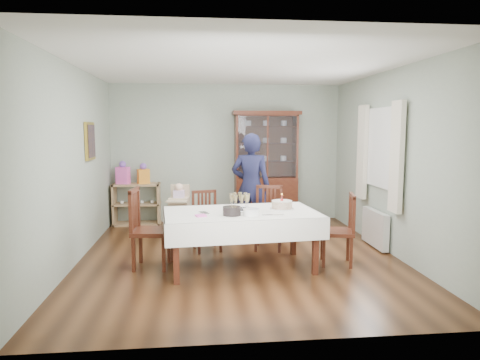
{
  "coord_description": "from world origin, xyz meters",
  "views": [
    {
      "loc": [
        -0.59,
        -5.97,
        1.84
      ],
      "look_at": [
        0.03,
        0.2,
        1.09
      ],
      "focal_mm": 32.0,
      "sensor_mm": 36.0,
      "label": 1
    }
  ],
  "objects": [
    {
      "name": "dining_table",
      "position": [
        -0.02,
        -0.49,
        0.38
      ],
      "size": [
        2.1,
        1.33,
        0.76
      ],
      "rotation": [
        0.0,
        0.0,
        0.09
      ],
      "color": "#4E2613",
      "rests_on": "floor"
    },
    {
      "name": "champagne_tray",
      "position": [
        -0.04,
        -0.41,
        0.83
      ],
      "size": [
        0.38,
        0.38,
        0.23
      ],
      "color": "silver",
      "rests_on": "dining_table"
    },
    {
      "name": "floor",
      "position": [
        0.0,
        0.0,
        0.0
      ],
      "size": [
        5.0,
        5.0,
        0.0
      ],
      "primitive_type": "plane",
      "color": "#593319",
      "rests_on": "ground"
    },
    {
      "name": "chair_end_right",
      "position": [
        1.3,
        -0.46,
        0.29
      ],
      "size": [
        0.52,
        0.52,
        0.97
      ],
      "rotation": [
        0.0,
        0.0,
        -1.8
      ],
      "color": "#4E2613",
      "rests_on": "floor"
    },
    {
      "name": "high_chair",
      "position": [
        -0.89,
        1.02,
        0.37
      ],
      "size": [
        0.48,
        0.48,
        0.95
      ],
      "rotation": [
        0.0,
        0.0,
        -0.16
      ],
      "color": "black",
      "rests_on": "floor"
    },
    {
      "name": "plate_stack_dark",
      "position": [
        -0.16,
        -0.71,
        0.81
      ],
      "size": [
        0.28,
        0.28,
        0.11
      ],
      "primitive_type": "cylinder",
      "rotation": [
        0.0,
        0.0,
        -0.24
      ],
      "color": "black",
      "rests_on": "dining_table"
    },
    {
      "name": "cake_knife",
      "position": [
        0.35,
        -0.77,
        0.77
      ],
      "size": [
        0.28,
        0.03,
        0.01
      ],
      "primitive_type": "cube",
      "rotation": [
        0.0,
        0.0,
        0.03
      ],
      "color": "silver",
      "rests_on": "dining_table"
    },
    {
      "name": "room_shell",
      "position": [
        0.0,
        0.53,
        1.7
      ],
      "size": [
        5.0,
        5.0,
        5.0
      ],
      "color": "#9EAA99",
      "rests_on": "floor"
    },
    {
      "name": "curtain_left",
      "position": [
        2.16,
        -0.32,
        1.45
      ],
      "size": [
        0.07,
        0.3,
        1.55
      ],
      "primitive_type": "cube",
      "color": "silver",
      "rests_on": "room_shell"
    },
    {
      "name": "china_cabinet",
      "position": [
        0.75,
        2.26,
        1.12
      ],
      "size": [
        1.3,
        0.48,
        2.18
      ],
      "color": "#4E2613",
      "rests_on": "floor"
    },
    {
      "name": "birthday_cake",
      "position": [
        0.54,
        -0.4,
        0.82
      ],
      "size": [
        0.32,
        0.32,
        0.22
      ],
      "color": "white",
      "rests_on": "dining_table"
    },
    {
      "name": "sideboard",
      "position": [
        -1.75,
        2.28,
        0.4
      ],
      "size": [
        0.9,
        0.38,
        0.8
      ],
      "color": "tan",
      "rests_on": "floor"
    },
    {
      "name": "chair_far_left",
      "position": [
        -0.45,
        0.4,
        0.27
      ],
      "size": [
        0.48,
        0.48,
        0.9
      ],
      "rotation": [
        0.0,
        0.0,
        0.22
      ],
      "color": "#4E2613",
      "rests_on": "floor"
    },
    {
      "name": "napkin_stack",
      "position": [
        -0.55,
        -0.74,
        0.77
      ],
      "size": [
        0.15,
        0.15,
        0.02
      ],
      "primitive_type": "cube",
      "rotation": [
        0.0,
        0.0,
        0.25
      ],
      "color": "#FF5DC8",
      "rests_on": "dining_table"
    },
    {
      "name": "radiator",
      "position": [
        2.16,
        0.3,
        0.3
      ],
      "size": [
        0.1,
        0.8,
        0.55
      ],
      "primitive_type": "cube",
      "color": "white",
      "rests_on": "floor"
    },
    {
      "name": "cutlery",
      "position": [
        -0.55,
        -0.54,
        0.77
      ],
      "size": [
        0.16,
        0.2,
        0.01
      ],
      "primitive_type": null,
      "rotation": [
        0.0,
        0.0,
        0.33
      ],
      "color": "silver",
      "rests_on": "dining_table"
    },
    {
      "name": "picture_frame",
      "position": [
        -2.22,
        0.8,
        1.65
      ],
      "size": [
        0.04,
        0.48,
        0.58
      ],
      "primitive_type": "cube",
      "color": "gold",
      "rests_on": "room_shell"
    },
    {
      "name": "chair_far_right",
      "position": [
        0.49,
        0.38,
        0.29
      ],
      "size": [
        0.52,
        0.52,
        0.96
      ],
      "rotation": [
        0.0,
        0.0,
        -0.22
      ],
      "color": "#4E2613",
      "rests_on": "floor"
    },
    {
      "name": "plate_stack_white",
      "position": [
        0.07,
        -0.78,
        0.8
      ],
      "size": [
        0.23,
        0.23,
        0.09
      ],
      "primitive_type": "cylinder",
      "rotation": [
        0.0,
        0.0,
        0.1
      ],
      "color": "white",
      "rests_on": "dining_table"
    },
    {
      "name": "gift_bag_pink",
      "position": [
        -1.99,
        2.26,
        0.99
      ],
      "size": [
        0.27,
        0.22,
        0.44
      ],
      "color": "#FF5DC8",
      "rests_on": "sideboard"
    },
    {
      "name": "curtain_right",
      "position": [
        2.16,
        0.92,
        1.45
      ],
      "size": [
        0.07,
        0.3,
        1.55
      ],
      "primitive_type": "cube",
      "color": "silver",
      "rests_on": "room_shell"
    },
    {
      "name": "woman",
      "position": [
        0.29,
        0.96,
        0.89
      ],
      "size": [
        0.73,
        0.57,
        1.77
      ],
      "primitive_type": "imported",
      "rotation": [
        0.0,
        0.0,
        2.9
      ],
      "color": "black",
      "rests_on": "floor"
    },
    {
      "name": "chair_end_left",
      "position": [
        -1.22,
        -0.34,
        0.31
      ],
      "size": [
        0.52,
        0.52,
        1.06
      ],
      "rotation": [
        0.0,
        0.0,
        1.47
      ],
      "color": "#4E2613",
      "rests_on": "floor"
    },
    {
      "name": "gift_bag_orange",
      "position": [
        -1.61,
        2.26,
        0.97
      ],
      "size": [
        0.25,
        0.21,
        0.39
      ],
      "color": "orange",
      "rests_on": "sideboard"
    },
    {
      "name": "window",
      "position": [
        2.22,
        0.3,
        1.55
      ],
      "size": [
        0.04,
        1.02,
        1.22
      ],
      "primitive_type": "cube",
      "color": "white",
      "rests_on": "room_shell"
    }
  ]
}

